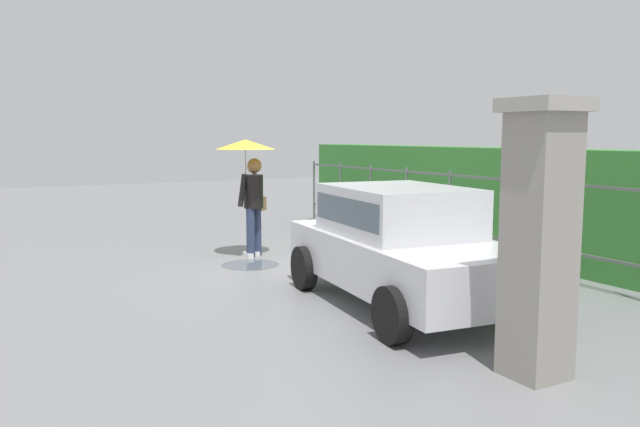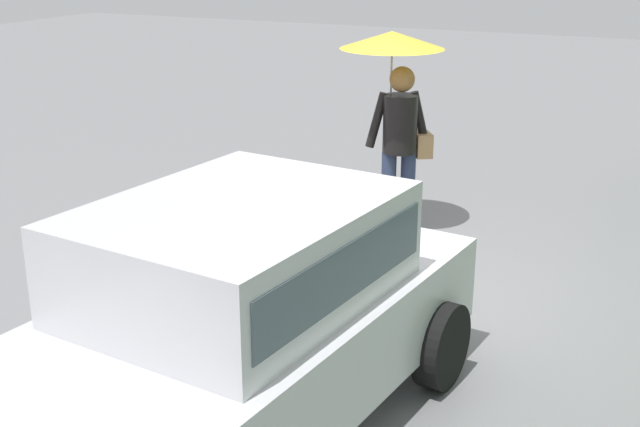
{
  "view_description": "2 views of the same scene",
  "coord_description": "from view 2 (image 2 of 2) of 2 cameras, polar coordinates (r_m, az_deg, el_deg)",
  "views": [
    {
      "loc": [
        8.64,
        -4.79,
        2.1
      ],
      "look_at": [
        0.63,
        -0.38,
        0.98
      ],
      "focal_mm": 35.42,
      "sensor_mm": 36.0,
      "label": 1
    },
    {
      "loc": [
        6.14,
        2.22,
        2.95
      ],
      "look_at": [
        0.8,
        -0.32,
        0.94
      ],
      "focal_mm": 46.53,
      "sensor_mm": 36.0,
      "label": 2
    }
  ],
  "objects": [
    {
      "name": "ground_plane",
      "position": [
        7.17,
        5.07,
        -5.65
      ],
      "size": [
        40.0,
        40.0,
        0.0
      ],
      "primitive_type": "plane",
      "color": "slate"
    },
    {
      "name": "car",
      "position": [
        4.98,
        -6.0,
        -6.91
      ],
      "size": [
        3.88,
        2.19,
        1.48
      ],
      "rotation": [
        0.0,
        0.0,
        -0.11
      ],
      "color": "silver",
      "rests_on": "ground"
    },
    {
      "name": "pedestrian",
      "position": [
        8.3,
        5.29,
        8.67
      ],
      "size": [
        1.03,
        1.03,
        2.05
      ],
      "rotation": [
        0.0,
        0.0,
        -2.56
      ],
      "color": "#2D3856",
      "rests_on": "ground"
    },
    {
      "name": "puddle_near",
      "position": [
        8.2,
        1.46,
        -2.34
      ],
      "size": [
        0.95,
        0.95,
        0.0
      ],
      "primitive_type": "cylinder",
      "color": "#4C545B",
      "rests_on": "ground"
    }
  ]
}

